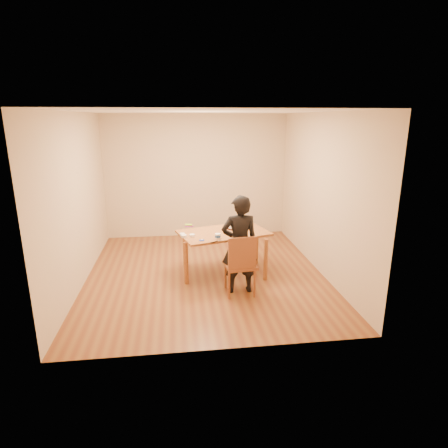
{
  "coord_description": "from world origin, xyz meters",
  "views": [
    {
      "loc": [
        -0.45,
        -6.03,
        2.61
      ],
      "look_at": [
        0.32,
        -0.08,
        0.9
      ],
      "focal_mm": 30.0,
      "sensor_mm": 36.0,
      "label": 1
    }
  ],
  "objects": [
    {
      "name": "candy_box_pink",
      "position": [
        -0.25,
        0.37,
        0.76
      ],
      "size": [
        0.14,
        0.07,
        0.02
      ],
      "primitive_type": "cube",
      "rotation": [
        0.0,
        0.0,
        0.02
      ],
      "color": "#E936B9",
      "rests_on": "dining_table"
    },
    {
      "name": "frosting_dollop",
      "position": [
        -0.08,
        -0.44,
        0.76
      ],
      "size": [
        0.04,
        0.04,
        0.02
      ],
      "primitive_type": "ellipsoid",
      "color": "white",
      "rests_on": "frosting_lid"
    },
    {
      "name": "dining_chair",
      "position": [
        0.47,
        -0.8,
        0.45
      ],
      "size": [
        0.5,
        0.5,
        0.04
      ],
      "primitive_type": "cube",
      "rotation": [
        0.0,
        0.0,
        0.11
      ],
      "color": "brown",
      "rests_on": "floor"
    },
    {
      "name": "room_shell",
      "position": [
        0.0,
        0.34,
        1.35
      ],
      "size": [
        4.0,
        4.5,
        2.7
      ],
      "color": "brown",
      "rests_on": "ground"
    },
    {
      "name": "person",
      "position": [
        0.47,
        -0.76,
        0.76
      ],
      "size": [
        0.57,
        0.38,
        1.53
      ],
      "primitive_type": "imported",
      "rotation": [
        0.0,
        0.0,
        3.17
      ],
      "color": "black",
      "rests_on": "floor"
    },
    {
      "name": "cake_plate",
      "position": [
        0.53,
        0.14,
        0.76
      ],
      "size": [
        0.26,
        0.26,
        0.02
      ],
      "primitive_type": "cylinder",
      "color": "#B9270C",
      "rests_on": "dining_table"
    },
    {
      "name": "frosting_lid",
      "position": [
        -0.08,
        -0.44,
        0.75
      ],
      "size": [
        0.09,
        0.09,
        0.01
      ],
      "primitive_type": "cylinder",
      "color": "navy",
      "rests_on": "dining_table"
    },
    {
      "name": "ramekin_green",
      "position": [
        -0.22,
        -0.23,
        0.77
      ],
      "size": [
        0.09,
        0.09,
        0.04
      ],
      "primitive_type": "cylinder",
      "color": "white",
      "rests_on": "dining_table"
    },
    {
      "name": "frosting_dome",
      "position": [
        0.53,
        0.14,
        0.86
      ],
      "size": [
        0.23,
        0.23,
        0.03
      ],
      "primitive_type": "ellipsoid",
      "color": "white",
      "rests_on": "cake"
    },
    {
      "name": "candy_box_green",
      "position": [
        -0.25,
        0.37,
        0.78
      ],
      "size": [
        0.14,
        0.08,
        0.02
      ],
      "primitive_type": "cube",
      "rotation": [
        0.0,
        0.0,
        -0.17
      ],
      "color": "green",
      "rests_on": "candy_box_pink"
    },
    {
      "name": "spatula",
      "position": [
        0.11,
        -0.54,
        0.75
      ],
      "size": [
        0.13,
        0.08,
        0.01
      ],
      "primitive_type": "cube",
      "rotation": [
        0.0,
        0.0,
        0.52
      ],
      "color": "black",
      "rests_on": "dining_table"
    },
    {
      "name": "dining_table",
      "position": [
        0.32,
        -0.03,
        0.73
      ],
      "size": [
        1.64,
        1.23,
        0.04
      ],
      "primitive_type": "cube",
      "rotation": [
        0.0,
        0.0,
        0.28
      ],
      "color": "brown",
      "rests_on": "floor"
    },
    {
      "name": "ramekin_yellow",
      "position": [
        -0.38,
        -0.16,
        0.77
      ],
      "size": [
        0.09,
        0.09,
        0.04
      ],
      "primitive_type": "cylinder",
      "color": "white",
      "rests_on": "dining_table"
    },
    {
      "name": "cake",
      "position": [
        0.53,
        0.14,
        0.81
      ],
      "size": [
        0.24,
        0.24,
        0.07
      ],
      "primitive_type": "cylinder",
      "color": "white",
      "rests_on": "cake_plate"
    },
    {
      "name": "frosting_tub",
      "position": [
        0.18,
        -0.38,
        0.79
      ],
      "size": [
        0.09,
        0.09,
        0.08
      ],
      "primitive_type": "cylinder",
      "color": "white",
      "rests_on": "dining_table"
    },
    {
      "name": "ramekin_multi",
      "position": [
        -0.36,
        -0.25,
        0.77
      ],
      "size": [
        0.09,
        0.09,
        0.04
      ],
      "primitive_type": "cylinder",
      "color": "white",
      "rests_on": "dining_table"
    }
  ]
}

